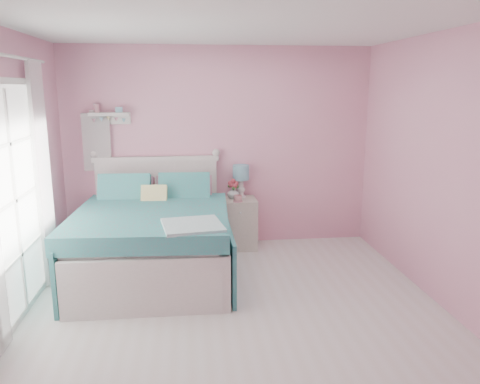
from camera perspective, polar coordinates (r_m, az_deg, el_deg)
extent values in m
plane|color=silver|center=(4.41, -0.34, -15.43)|extent=(4.50, 4.50, 0.00)
plane|color=pink|center=(6.18, -2.58, 5.42)|extent=(4.00, 0.00, 4.00)
plane|color=pink|center=(1.84, 7.24, -12.32)|extent=(4.00, 0.00, 4.00)
plane|color=pink|center=(4.62, 25.11, 1.79)|extent=(0.00, 4.50, 4.50)
plane|color=white|center=(3.93, -0.40, 20.32)|extent=(4.50, 4.50, 0.00)
cube|color=silver|center=(5.40, -10.47, -7.71)|extent=(1.62, 2.08, 0.44)
cube|color=silver|center=(5.30, -10.60, -4.69)|extent=(1.56, 2.02, 0.16)
cube|color=silver|center=(6.26, -9.99, -1.46)|extent=(1.55, 0.07, 1.14)
cube|color=silver|center=(6.14, -10.20, 3.99)|extent=(1.61, 0.09, 0.06)
cube|color=silver|center=(4.45, -11.37, -11.41)|extent=(1.55, 0.06, 0.56)
cube|color=teal|center=(5.11, -10.79, -3.36)|extent=(1.73, 1.83, 0.18)
cube|color=#C98299|center=(5.93, -13.71, -0.19)|extent=(0.69, 0.31, 0.43)
cube|color=#C98299|center=(5.88, -6.76, -0.02)|extent=(0.69, 0.31, 0.43)
cube|color=#CCBC59|center=(5.62, -10.43, -0.73)|extent=(0.31, 0.23, 0.31)
cube|color=beige|center=(6.16, -0.18, -3.82)|extent=(0.46, 0.43, 0.66)
cube|color=silver|center=(5.92, 0.03, -2.51)|extent=(0.40, 0.02, 0.16)
sphere|color=white|center=(5.90, 0.05, -2.57)|extent=(0.03, 0.03, 0.03)
cylinder|color=white|center=(6.19, 0.11, -0.50)|extent=(0.14, 0.14, 0.02)
cylinder|color=white|center=(6.16, 0.11, 0.55)|extent=(0.07, 0.07, 0.23)
cylinder|color=#77B5C7|center=(6.13, 0.11, 2.41)|extent=(0.21, 0.21, 0.19)
imported|color=#B7C3C2|center=(6.07, -0.82, -0.07)|extent=(0.20, 0.20, 0.16)
imported|color=#CF8B8E|center=(5.92, -0.27, -0.79)|extent=(0.13, 0.13, 0.08)
sphere|color=#C44251|center=(6.04, -0.83, 1.36)|extent=(0.06, 0.06, 0.06)
sphere|color=#C44251|center=(6.07, -0.47, 1.04)|extent=(0.06, 0.06, 0.06)
sphere|color=#C44251|center=(6.05, -1.21, 1.09)|extent=(0.06, 0.06, 0.06)
sphere|color=#C44251|center=(6.02, -0.61, 0.75)|extent=(0.06, 0.06, 0.06)
sphere|color=#C44251|center=(6.02, -1.09, 0.85)|extent=(0.06, 0.06, 0.06)
cube|color=silver|center=(6.12, -15.63, 9.13)|extent=(0.50, 0.14, 0.04)
cube|color=silver|center=(6.19, -15.51, 8.52)|extent=(0.50, 0.03, 0.12)
cylinder|color=#D18C99|center=(6.15, -17.07, 9.71)|extent=(0.06, 0.06, 0.10)
cube|color=#77B5C7|center=(6.10, -14.53, 9.66)|extent=(0.08, 0.06, 0.07)
cube|color=white|center=(6.19, -17.08, 5.82)|extent=(0.34, 0.03, 0.72)
cube|color=silver|center=(4.55, -27.13, 11.98)|extent=(0.04, 1.32, 0.06)
cube|color=silver|center=(4.98, -24.66, -12.81)|extent=(0.04, 1.32, 0.06)
cube|color=silver|center=(5.24, -23.59, 0.29)|extent=(0.04, 0.06, 2.10)
cube|color=white|center=(4.65, -25.84, -0.99)|extent=(0.02, 1.20, 2.04)
cube|color=white|center=(5.31, -22.85, 1.94)|extent=(0.04, 0.40, 2.32)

